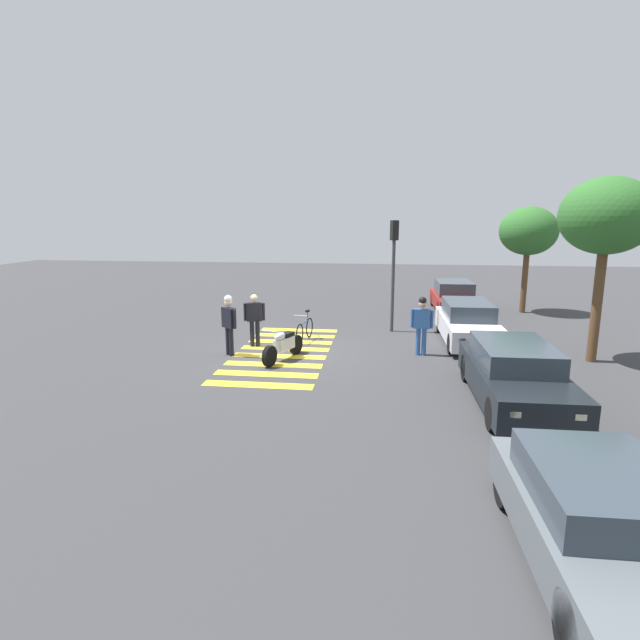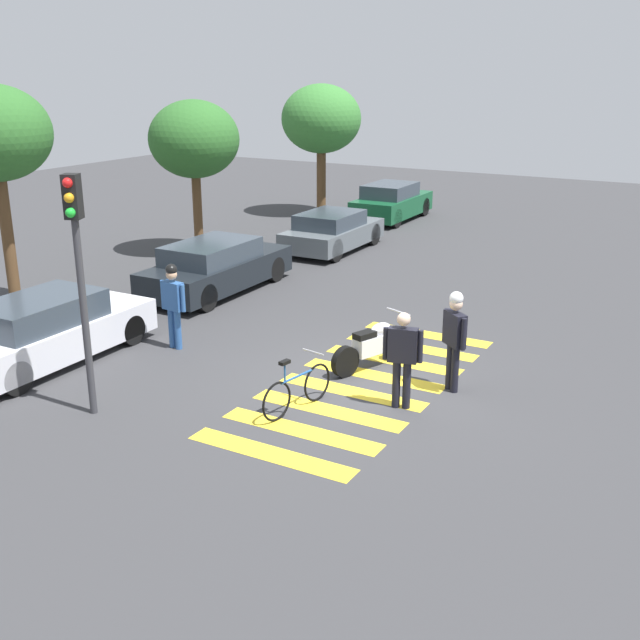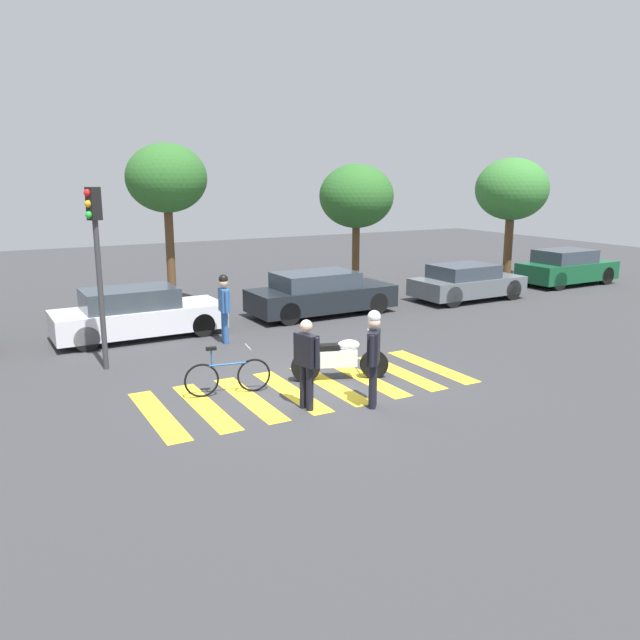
# 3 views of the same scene
# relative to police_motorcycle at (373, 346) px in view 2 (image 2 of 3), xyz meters

# --- Properties ---
(ground_plane) EXTENTS (60.00, 60.00, 0.00)m
(ground_plane) POSITION_rel_police_motorcycle_xyz_m (-0.83, -0.20, -0.45)
(ground_plane) COLOR #38383A
(police_motorcycle) EXTENTS (2.02, 0.95, 1.02)m
(police_motorcycle) POSITION_rel_police_motorcycle_xyz_m (0.00, 0.00, 0.00)
(police_motorcycle) COLOR black
(police_motorcycle) RESTS_ON ground_plane
(leaning_bicycle) EXTENTS (1.71, 0.47, 1.00)m
(leaning_bicycle) POSITION_rel_police_motorcycle_xyz_m (-2.44, 0.26, -0.07)
(leaning_bicycle) COLOR black
(leaning_bicycle) RESTS_ON ground_plane
(officer_on_foot) EXTENTS (0.47, 0.56, 1.86)m
(officer_on_foot) POSITION_rel_police_motorcycle_xyz_m (-0.30, -1.73, 0.64)
(officer_on_foot) COLOR black
(officer_on_foot) RESTS_ON ground_plane
(officer_by_motorcycle) EXTENTS (0.31, 0.67, 1.72)m
(officer_by_motorcycle) POSITION_rel_police_motorcycle_xyz_m (-1.45, -1.23, 0.54)
(officer_by_motorcycle) COLOR black
(officer_by_motorcycle) RESTS_ON ground_plane
(pedestrian_bystander) EXTENTS (0.26, 0.67, 1.81)m
(pedestrian_bystander) POSITION_rel_police_motorcycle_xyz_m (-1.05, 4.07, 0.60)
(pedestrian_bystander) COLOR #2D5999
(pedestrian_bystander) RESTS_ON ground_plane
(crosswalk_stripes) EXTENTS (6.75, 2.83, 0.01)m
(crosswalk_stripes) POSITION_rel_police_motorcycle_xyz_m (-0.83, -0.20, -0.44)
(crosswalk_stripes) COLOR yellow
(crosswalk_stripes) RESTS_ON ground_plane
(car_white_van) EXTENTS (4.46, 1.72, 1.36)m
(car_white_van) POSITION_rel_police_motorcycle_xyz_m (-2.91, 5.73, 0.20)
(car_white_van) COLOR black
(car_white_van) RESTS_ON ground_plane
(car_black_suv) EXTENTS (4.61, 1.84, 1.36)m
(car_black_suv) POSITION_rel_police_motorcycle_xyz_m (2.79, 5.88, 0.21)
(car_black_suv) COLOR black
(car_black_suv) RESTS_ON ground_plane
(car_grey_coupe) EXTENTS (4.01, 1.83, 1.26)m
(car_grey_coupe) POSITION_rel_police_motorcycle_xyz_m (8.45, 5.55, 0.17)
(car_grey_coupe) COLOR black
(car_grey_coupe) RESTS_ON ground_plane
(car_green_compact) EXTENTS (4.10, 1.80, 1.41)m
(car_green_compact) POSITION_rel_police_motorcycle_xyz_m (14.14, 6.08, 0.23)
(car_green_compact) COLOR black
(car_green_compact) RESTS_ON ground_plane
(traffic_light_pole) EXTENTS (0.36, 0.32, 4.03)m
(traffic_light_pole) POSITION_rel_police_motorcycle_xyz_m (-4.24, 3.21, 2.27)
(traffic_light_pole) COLOR #38383D
(traffic_light_pole) RESTS_ON ground_plane
(street_tree_far) EXTENTS (2.74, 2.74, 4.69)m
(street_tree_far) POSITION_rel_police_motorcycle_xyz_m (6.03, 8.99, 3.06)
(street_tree_far) COLOR brown
(street_tree_far) RESTS_ON ground_plane
(street_tree_end) EXTENTS (3.07, 3.07, 5.01)m
(street_tree_end) POSITION_rel_police_motorcycle_xyz_m (13.83, 8.99, 3.23)
(street_tree_end) COLOR brown
(street_tree_end) RESTS_ON ground_plane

